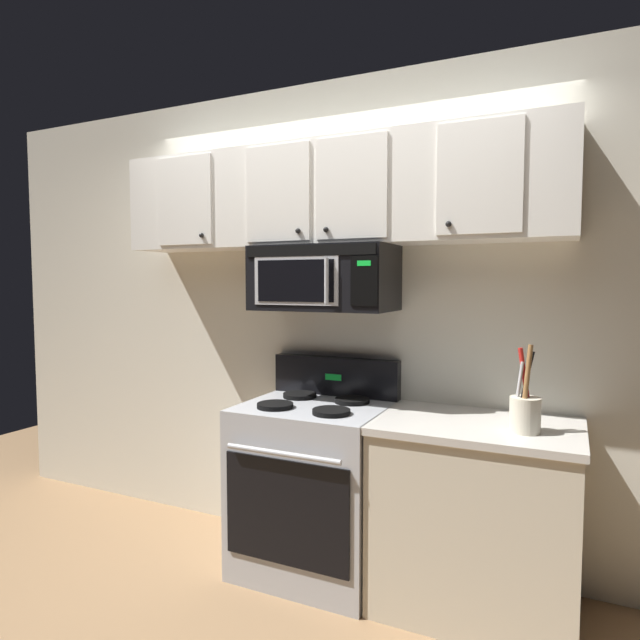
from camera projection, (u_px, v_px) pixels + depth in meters
ground_plane at (276, 611)px, 2.55m from camera, size 8.00×8.00×0.00m
back_wall at (342, 317)px, 3.17m from camera, size 5.20×0.10×2.70m
stove_range at (315, 484)px, 2.90m from camera, size 0.76×0.69×1.12m
over_range_microwave at (324, 278)px, 2.93m from camera, size 0.76×0.43×0.35m
upper_cabinets at (326, 195)px, 2.92m from camera, size 2.50×0.36×0.55m
counter_segment at (475, 515)px, 2.55m from camera, size 0.93×0.65×0.90m
utensil_crock_cream at (525, 411)px, 2.34m from camera, size 0.13×0.13×0.39m
salt_shaker at (517, 410)px, 2.54m from camera, size 0.04×0.04×0.10m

